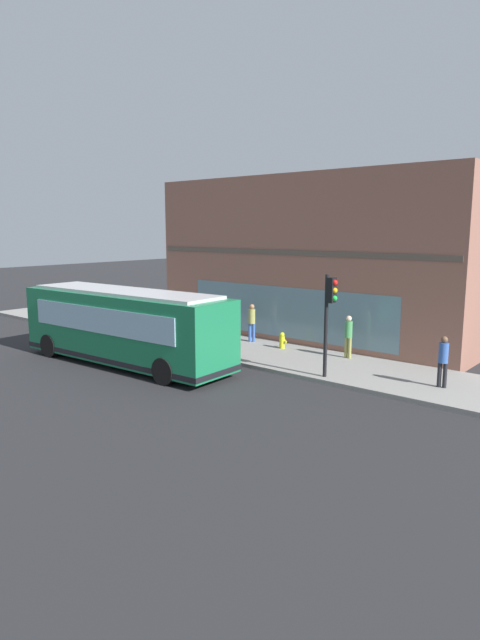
{
  "coord_description": "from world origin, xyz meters",
  "views": [
    {
      "loc": [
        -13.58,
        -14.58,
        5.53
      ],
      "look_at": [
        1.71,
        -1.68,
        2.11
      ],
      "focal_mm": 30.19,
      "sensor_mm": 36.0,
      "label": 1
    }
  ],
  "objects": [
    {
      "name": "traffic_light_near_corner",
      "position": [
        3.04,
        -4.76,
        2.77
      ],
      "size": [
        0.32,
        0.49,
        3.75
      ],
      "color": "black",
      "rests_on": "sidewalk_curb"
    },
    {
      "name": "pedestrian_by_light_pole",
      "position": [
        6.1,
        1.28,
        1.21
      ],
      "size": [
        0.32,
        0.32,
        1.82
      ],
      "color": "#3359A5",
      "rests_on": "sidewalk_curb"
    },
    {
      "name": "city_bus_nearside",
      "position": [
        -0.15,
        2.92,
        1.55
      ],
      "size": [
        3.02,
        10.15,
        3.07
      ],
      "color": "#197247",
      "rests_on": "ground"
    },
    {
      "name": "sidewalk_curb",
      "position": [
        4.8,
        0.0,
        0.07
      ],
      "size": [
        4.39,
        40.0,
        0.15
      ],
      "primitive_type": "cube",
      "color": "gray",
      "rests_on": "ground"
    },
    {
      "name": "building_corner",
      "position": [
        10.06,
        0.0,
        4.0
      ],
      "size": [
        6.2,
        16.4,
        8.01
      ],
      "color": "#8C5B4C",
      "rests_on": "ground"
    },
    {
      "name": "pedestrian_walking_along_curb",
      "position": [
        6.41,
        4.17,
        1.05
      ],
      "size": [
        0.32,
        0.32,
        1.58
      ],
      "color": "#B23338",
      "rests_on": "sidewalk_curb"
    },
    {
      "name": "ground",
      "position": [
        0.0,
        0.0,
        0.0
      ],
      "size": [
        120.0,
        120.0,
        0.0
      ],
      "primitive_type": "plane",
      "color": "#262628"
    },
    {
      "name": "pedestrian_near_building_entrance",
      "position": [
        4.44,
        -8.41,
        1.18
      ],
      "size": [
        0.32,
        0.32,
        1.78
      ],
      "color": "black",
      "rests_on": "sidewalk_curb"
    },
    {
      "name": "pedestrian_near_hydrant",
      "position": [
        6.15,
        -3.86,
        1.19
      ],
      "size": [
        0.32,
        0.32,
        1.79
      ],
      "color": "#99994C",
      "rests_on": "sidewalk_curb"
    },
    {
      "name": "newspaper_vending_box",
      "position": [
        4.5,
        5.78,
        0.6
      ],
      "size": [
        0.44,
        0.42,
        0.9
      ],
      "color": "#263F99",
      "rests_on": "sidewalk_curb"
    },
    {
      "name": "fire_hydrant",
      "position": [
        5.86,
        -0.68,
        0.51
      ],
      "size": [
        0.35,
        0.35,
        0.74
      ],
      "color": "gold",
      "rests_on": "sidewalk_curb"
    }
  ]
}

